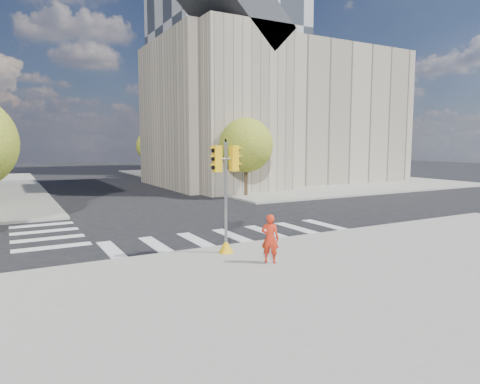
% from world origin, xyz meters
% --- Properties ---
extents(ground, '(160.00, 160.00, 0.00)m').
position_xyz_m(ground, '(0.00, 0.00, 0.00)').
color(ground, black).
rests_on(ground, ground).
extents(sidewalk_near, '(30.00, 14.00, 0.15)m').
position_xyz_m(sidewalk_near, '(0.00, -11.00, 0.07)').
color(sidewalk_near, gray).
rests_on(sidewalk_near, ground).
extents(sidewalk_far_right, '(28.00, 40.00, 0.15)m').
position_xyz_m(sidewalk_far_right, '(20.00, 26.00, 0.07)').
color(sidewalk_far_right, gray).
rests_on(sidewalk_far_right, ground).
extents(civic_building, '(26.00, 16.00, 19.39)m').
position_xyz_m(civic_building, '(15.59, 19.12, 7.26)').
color(civic_building, '#A1947F').
rests_on(civic_building, ground).
extents(office_tower, '(20.00, 18.00, 30.00)m').
position_xyz_m(office_tower, '(22.00, 42.00, 15.00)').
color(office_tower, '#9EA0A3').
rests_on(office_tower, ground).
extents(tree_re_near, '(4.20, 4.20, 6.16)m').
position_xyz_m(tree_re_near, '(7.50, 10.00, 4.05)').
color(tree_re_near, '#382616').
rests_on(tree_re_near, ground).
extents(tree_re_mid, '(4.60, 4.60, 6.66)m').
position_xyz_m(tree_re_mid, '(7.50, 22.00, 4.35)').
color(tree_re_mid, '#382616').
rests_on(tree_re_mid, ground).
extents(tree_re_far, '(4.00, 4.00, 5.88)m').
position_xyz_m(tree_re_far, '(7.50, 34.00, 3.87)').
color(tree_re_far, '#382616').
rests_on(tree_re_far, ground).
extents(lamp_near, '(0.35, 0.18, 8.11)m').
position_xyz_m(lamp_near, '(8.00, 14.00, 4.58)').
color(lamp_near, black).
rests_on(lamp_near, sidewalk_far_right).
extents(lamp_far, '(0.35, 0.18, 8.11)m').
position_xyz_m(lamp_far, '(8.00, 28.00, 4.58)').
color(lamp_far, black).
rests_on(lamp_far, sidewalk_far_right).
extents(traffic_signal, '(1.08, 0.56, 4.19)m').
position_xyz_m(traffic_signal, '(-1.98, -5.14, 1.91)').
color(traffic_signal, '#E5A90C').
rests_on(traffic_signal, sidewalk_near).
extents(photographer, '(0.71, 0.71, 1.67)m').
position_xyz_m(photographer, '(-1.28, -7.04, 0.98)').
color(photographer, red).
rests_on(photographer, sidewalk_near).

